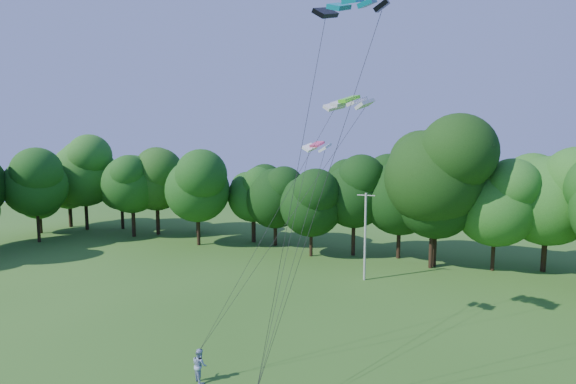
% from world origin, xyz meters
% --- Properties ---
extents(utility_pole, '(1.62, 0.20, 8.10)m').
position_xyz_m(utility_pole, '(1.05, 28.39, 4.17)').
color(utility_pole, '#ABACA3').
rests_on(utility_pole, ground).
extents(kite_flyer_right, '(1.12, 1.05, 1.82)m').
position_xyz_m(kite_flyer_right, '(-2.17, 7.58, 0.91)').
color(kite_flyer_right, '#93A9CC').
rests_on(kite_flyer_right, ground).
extents(kite_teal, '(3.09, 1.40, 0.60)m').
position_xyz_m(kite_teal, '(5.91, 8.01, 18.78)').
color(kite_teal, '#04788F').
rests_on(kite_teal, ground).
extents(kite_green, '(3.39, 2.52, 0.55)m').
position_xyz_m(kite_green, '(3.35, 15.74, 15.38)').
color(kite_green, '#50D620').
rests_on(kite_green, ground).
extents(kite_pink, '(1.96, 1.27, 0.39)m').
position_xyz_m(kite_pink, '(1.48, 15.22, 12.64)').
color(kite_pink, '#D43B6A').
rests_on(kite_pink, ground).
extents(tree_back_west, '(8.85, 8.85, 12.88)m').
position_xyz_m(tree_back_west, '(-29.91, 35.86, 8.04)').
color(tree_back_west, '#342514').
rests_on(tree_back_west, ground).
extents(tree_back_center, '(10.56, 10.56, 15.36)m').
position_xyz_m(tree_back_center, '(6.02, 35.08, 9.59)').
color(tree_back_center, black).
rests_on(tree_back_center, ground).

